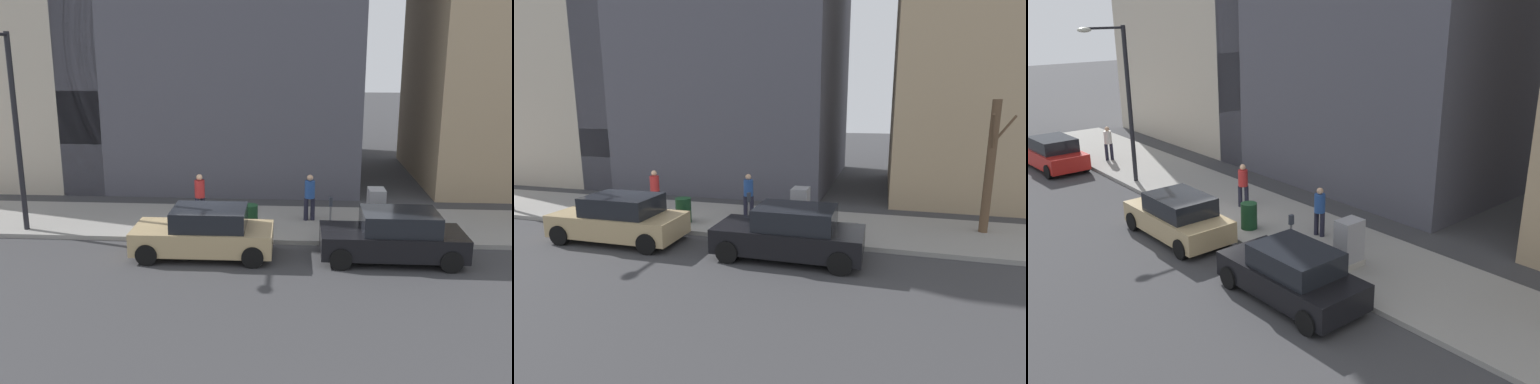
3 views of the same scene
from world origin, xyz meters
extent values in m
plane|color=#38383A|center=(0.00, 0.00, 0.00)|extent=(120.00, 120.00, 0.00)
cube|color=gray|center=(2.00, 0.00, 0.07)|extent=(4.00, 36.00, 0.15)
cube|color=black|center=(-1.11, -5.67, 0.57)|extent=(1.82, 4.21, 0.70)
cube|color=black|center=(-1.11, -5.87, 1.22)|extent=(1.61, 2.21, 0.60)
cylinder|color=black|center=(-1.97, -4.12, 0.32)|extent=(0.22, 0.64, 0.64)
cylinder|color=black|center=(-0.27, -4.12, 0.32)|extent=(0.22, 0.64, 0.64)
cylinder|color=black|center=(-1.95, -7.22, 0.32)|extent=(0.22, 0.64, 0.64)
cylinder|color=black|center=(-0.25, -7.22, 0.32)|extent=(0.22, 0.64, 0.64)
cube|color=tan|center=(-1.14, -0.04, 0.57)|extent=(1.83, 4.21, 0.70)
cube|color=black|center=(-1.14, -0.24, 1.22)|extent=(1.62, 2.21, 0.60)
cylinder|color=black|center=(-2.01, 1.50, 0.32)|extent=(0.22, 0.64, 0.64)
cylinder|color=black|center=(-0.31, 1.51, 0.32)|extent=(0.22, 0.64, 0.64)
cylinder|color=black|center=(-1.98, -1.60, 0.32)|extent=(0.22, 0.64, 0.64)
cylinder|color=black|center=(-0.28, -1.58, 0.32)|extent=(0.22, 0.64, 0.64)
cylinder|color=slate|center=(0.45, -3.94, 0.68)|extent=(0.07, 0.07, 1.05)
cube|color=#2D333D|center=(0.45, -3.94, 1.35)|extent=(0.14, 0.10, 0.30)
cube|color=#A8A399|center=(1.30, -5.51, 0.24)|extent=(0.83, 0.61, 0.18)
cube|color=#939399|center=(1.30, -5.51, 0.96)|extent=(0.75, 0.55, 1.25)
cylinder|color=black|center=(0.55, 6.31, 3.40)|extent=(0.18, 0.18, 6.50)
cylinder|color=#14381E|center=(0.90, -1.28, 0.60)|extent=(0.56, 0.56, 0.90)
cylinder|color=#1E1E2D|center=(2.28, -3.43, 0.56)|extent=(0.16, 0.16, 0.82)
cylinder|color=#1E1E2D|center=(2.24, -3.19, 0.56)|extent=(0.16, 0.16, 0.82)
cylinder|color=#23478C|center=(2.26, -3.31, 1.28)|extent=(0.36, 0.36, 0.62)
sphere|color=tan|center=(2.26, -3.31, 1.70)|extent=(0.22, 0.22, 0.22)
cylinder|color=#1E1E2D|center=(1.99, 0.68, 0.56)|extent=(0.16, 0.16, 0.82)
cylinder|color=#1E1E2D|center=(2.16, 0.51, 0.56)|extent=(0.16, 0.16, 0.82)
cylinder|color=#A52323|center=(2.07, 0.59, 1.28)|extent=(0.36, 0.36, 0.62)
sphere|color=tan|center=(2.07, 0.59, 1.70)|extent=(0.22, 0.22, 0.22)
camera|label=1|loc=(-17.33, -2.77, 6.27)|focal=40.00mm
camera|label=2|loc=(-11.73, -8.14, 4.22)|focal=28.00mm
camera|label=3|loc=(-10.08, -15.75, 7.47)|focal=40.00mm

